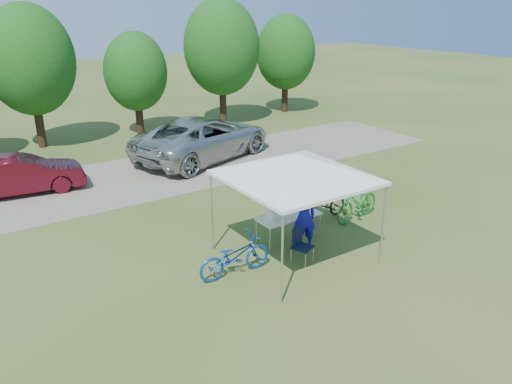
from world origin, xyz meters
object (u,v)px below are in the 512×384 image
sedan (23,175)px  cooler (276,213)px  cyclist (304,217)px  bike_dark (323,205)px  folding_chair (300,242)px  bike_blue (235,256)px  minivan (204,138)px  bike_green (357,202)px  folding_table (289,217)px

sedan → cooler: bearing=-141.1°
sedan → cyclist: bearing=-140.6°
cyclist → bike_dark: (1.68, 1.15, -0.45)m
folding_chair → bike_blue: 1.72m
sedan → minivan: bearing=-81.4°
folding_chair → cyclist: cyclist is taller
cooler → bike_dark: 2.25m
bike_green → cooler: bearing=-99.0°
folding_table → bike_dark: bike_dark is taller
folding_chair → bike_green: size_ratio=0.49×
cooler → cyclist: (0.46, -0.60, 0.01)m
folding_table → bike_green: bike_green is taller
bike_blue → bike_dark: bike_blue is taller
folding_chair → cyclist: size_ratio=0.49×
bike_blue → bike_dark: size_ratio=1.09×
cyclist → folding_table: bearing=-73.1°
folding_table → bike_blue: size_ratio=0.96×
minivan → bike_dark: bearing=161.5°
folding_table → cyclist: (0.03, -0.60, 0.22)m
bike_green → minivan: size_ratio=0.29×
cooler → sedan: sedan is taller
folding_chair → minivan: (2.17, 9.04, 0.35)m
cooler → bike_green: 2.96m
cooler → cyclist: 0.75m
folding_chair → bike_dark: 2.74m
folding_table → folding_chair: 1.20m
folding_chair → bike_dark: same height
bike_green → minivan: minivan is taller
bike_blue → folding_table: bearing=-69.1°
minivan → sedan: 6.94m
folding_table → cyclist: cyclist is taller
cooler → bike_blue: (-1.74, -0.75, -0.40)m
cyclist → sedan: bearing=-43.5°
cyclist → minivan: size_ratio=0.29×
folding_table → bike_blue: 2.30m
folding_table → bike_dark: 1.81m
folding_table → minivan: (1.69, 7.95, 0.20)m
cyclist → bike_dark: cyclist is taller
folding_table → folding_chair: folding_chair is taller
cooler → cyclist: cyclist is taller
bike_blue → minivan: minivan is taller
cooler → folding_table: bearing=-0.0°
cyclist → minivan: bearing=-86.8°
bike_green → bike_dark: (-0.81, 0.59, -0.10)m
cyclist → cooler: bearing=-38.3°
folding_chair → cooler: (0.05, 1.09, 0.36)m
cooler → sedan: size_ratio=0.11×
bike_blue → sedan: size_ratio=0.47×
cooler → minivan: 8.22m
bike_blue → bike_green: 4.73m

